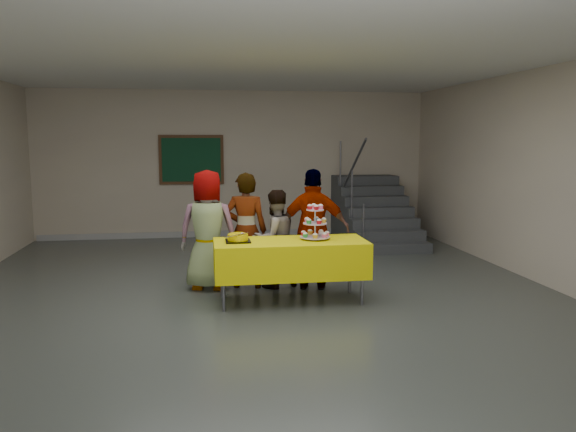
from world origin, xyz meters
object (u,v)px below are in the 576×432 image
bake_table (290,258)px  schoolchild_b (246,230)px  schoolchild_c (275,239)px  cupcake_stand (315,226)px  noticeboard (191,160)px  schoolchild_a (208,230)px  bear_cake (238,237)px  staircase (372,216)px  schoolchild_d (314,229)px

bake_table → schoolchild_b: schoolchild_b is taller
bake_table → schoolchild_c: schoolchild_c is taller
cupcake_stand → schoolchild_c: schoolchild_c is taller
noticeboard → schoolchild_a: bearing=-86.2°
bear_cake → cupcake_stand: bearing=1.7°
cupcake_stand → staircase: bearing=63.6°
bake_table → staircase: bearing=60.4°
schoolchild_b → schoolchild_d: schoolchild_d is taller
cupcake_stand → noticeboard: noticeboard is taller
bake_table → cupcake_stand: 0.50m
schoolchild_a → staircase: bearing=-123.6°
schoolchild_b → noticeboard: (-0.78, 4.12, 0.81)m
cupcake_stand → schoolchild_a: bearing=151.9°
schoolchild_b → cupcake_stand: bearing=149.7°
bear_cake → schoolchild_b: bearing=78.2°
noticeboard → bear_cake: bearing=-82.6°
bear_cake → schoolchild_a: bearing=115.8°
cupcake_stand → schoolchild_d: bearing=80.1°
cupcake_stand → schoolchild_b: size_ratio=0.28×
staircase → noticeboard: 3.83m
cupcake_stand → staircase: staircase is taller
bear_cake → schoolchild_a: size_ratio=0.22×
staircase → schoolchild_c: bearing=-125.7°
schoolchild_a → schoolchild_d: schoolchild_d is taller
cupcake_stand → schoolchild_d: size_ratio=0.27×
schoolchild_a → schoolchild_d: bearing=-176.6°
schoolchild_c → schoolchild_d: schoolchild_d is taller
staircase → bake_table: bearing=-119.6°
schoolchild_b → schoolchild_d: bearing=178.0°
bake_table → schoolchild_c: (-0.11, 0.70, 0.11)m
cupcake_stand → schoolchild_a: 1.50m
schoolchild_a → noticeboard: size_ratio=1.24×
bake_table → schoolchild_b: (-0.49, 0.76, 0.23)m
bear_cake → noticeboard: (-0.63, 4.85, 0.77)m
cupcake_stand → schoolchild_a: (-1.32, 0.71, -0.14)m
schoolchild_a → bear_cake: bearing=127.4°
schoolchild_a → noticeboard: (-0.27, 4.12, 0.79)m
schoolchild_a → schoolchild_d: (1.41, -0.20, 0.00)m
bake_table → bear_cake: bear_cake is taller
cupcake_stand → schoolchild_c: bearing=123.2°
bake_table → schoolchild_a: bearing=142.7°
bake_table → staircase: (2.30, 4.04, -0.07)m
bear_cake → schoolchild_d: schoolchild_d is taller
schoolchild_b → staircase: (2.79, 3.28, -0.30)m
schoolchild_c → bake_table: bearing=76.3°
bake_table → noticeboard: (-1.27, 4.88, 1.04)m
bear_cake → schoolchild_b: 0.75m
schoolchild_a → schoolchild_c: 0.91m
cupcake_stand → noticeboard: size_ratio=0.34×
cupcake_stand → bear_cake: 0.97m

